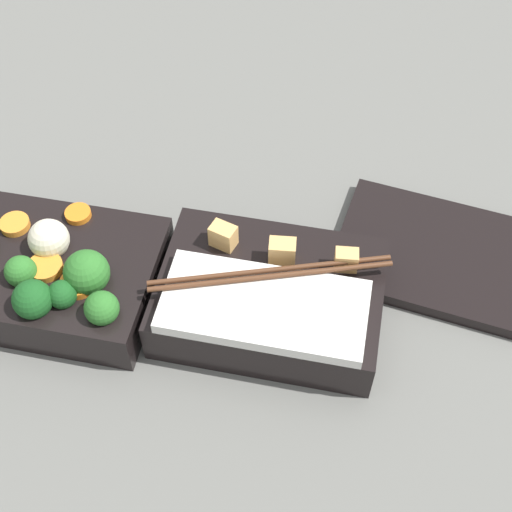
% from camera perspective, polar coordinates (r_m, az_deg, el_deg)
% --- Properties ---
extents(ground_plane, '(3.00, 3.00, 0.00)m').
position_cam_1_polar(ground_plane, '(0.70, -6.89, -4.18)').
color(ground_plane, slate).
extents(bento_tray_vegetable, '(0.21, 0.15, 0.08)m').
position_cam_1_polar(bento_tray_vegetable, '(0.72, -16.16, -1.25)').
color(bento_tray_vegetable, black).
rests_on(bento_tray_vegetable, ground_plane).
extents(bento_tray_rice, '(0.22, 0.15, 0.07)m').
position_cam_1_polar(bento_tray_rice, '(0.67, 1.10, -3.34)').
color(bento_tray_rice, black).
rests_on(bento_tray_rice, ground_plane).
extents(bento_lid, '(0.22, 0.17, 0.01)m').
position_cam_1_polar(bento_lid, '(0.75, 14.35, 0.06)').
color(bento_lid, black).
rests_on(bento_lid, ground_plane).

